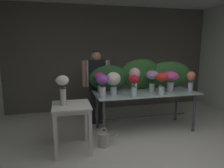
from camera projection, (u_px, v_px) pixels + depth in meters
ground_plane at (131, 130)px, 4.24m from camera, size 7.59×7.59×0.00m
wall_back at (111, 58)px, 5.63m from camera, size 5.65×0.12×2.74m
display_table_glass at (145, 98)px, 4.16m from camera, size 2.04×0.86×0.80m
side_table_white at (72, 112)px, 3.32m from camera, size 0.60×0.62×0.78m
florist at (96, 80)px, 4.45m from camera, size 0.61×0.24×1.60m
foliage_backdrop at (145, 75)px, 4.41m from camera, size 2.30×0.27×0.64m
vase_violet_peonies at (102, 84)px, 3.61m from camera, size 0.23×0.22×0.42m
vase_blush_roses at (135, 77)px, 4.06m from camera, size 0.23×0.23×0.49m
vase_ivory_carnations at (113, 81)px, 3.84m from camera, size 0.27×0.27×0.43m
vase_fuchsia_anemones at (171, 78)px, 4.10m from camera, size 0.31×0.31×0.41m
vase_scarlet_snapdragons at (162, 80)px, 3.85m from camera, size 0.26×0.23×0.42m
vase_coral_tulips at (191, 80)px, 4.09m from camera, size 0.16×0.16×0.42m
vase_lilac_dahlias at (152, 77)px, 4.13m from camera, size 0.26×0.26×0.43m
vase_crimson_hydrangea at (134, 83)px, 3.70m from camera, size 0.19×0.17×0.40m
vase_magenta_ranunculus at (100, 79)px, 4.00m from camera, size 0.22×0.22×0.41m
vase_white_roses_tall at (63, 87)px, 3.22m from camera, size 0.21×0.20×0.48m
watering_can at (104, 139)px, 3.54m from camera, size 0.35×0.18×0.34m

